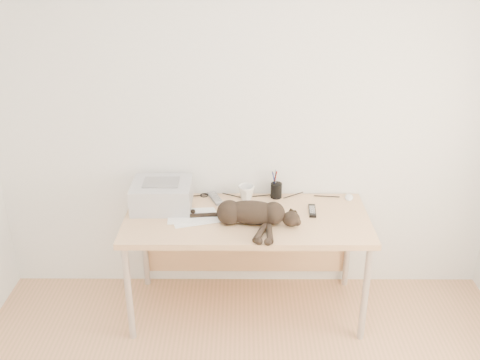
{
  "coord_description": "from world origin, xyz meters",
  "views": [
    {
      "loc": [
        -0.03,
        -1.69,
        2.41
      ],
      "look_at": [
        -0.04,
        1.34,
        1.03
      ],
      "focal_mm": 40.0,
      "sensor_mm": 36.0,
      "label": 1
    }
  ],
  "objects_px": {
    "printer": "(162,195)",
    "mug": "(246,193)",
    "desk": "(247,228)",
    "pen_cup": "(276,190)",
    "mouse": "(349,196)",
    "cat": "(250,214)"
  },
  "relations": [
    {
      "from": "mug",
      "to": "cat",
      "type": "bearing_deg",
      "value": -87.0
    },
    {
      "from": "cat",
      "to": "mouse",
      "type": "relative_size",
      "value": 7.26
    },
    {
      "from": "cat",
      "to": "mug",
      "type": "xyz_separation_m",
      "value": [
        -0.02,
        0.35,
        -0.02
      ]
    },
    {
      "from": "mug",
      "to": "mouse",
      "type": "xyz_separation_m",
      "value": [
        0.72,
        0.02,
        -0.04
      ]
    },
    {
      "from": "printer",
      "to": "mouse",
      "type": "xyz_separation_m",
      "value": [
        1.29,
        0.14,
        -0.07
      ]
    },
    {
      "from": "desk",
      "to": "cat",
      "type": "height_order",
      "value": "cat"
    },
    {
      "from": "mug",
      "to": "pen_cup",
      "type": "xyz_separation_m",
      "value": [
        0.21,
        0.03,
        0.0
      ]
    },
    {
      "from": "mug",
      "to": "printer",
      "type": "bearing_deg",
      "value": -168.71
    },
    {
      "from": "printer",
      "to": "mug",
      "type": "height_order",
      "value": "printer"
    },
    {
      "from": "mouse",
      "to": "cat",
      "type": "bearing_deg",
      "value": -138.43
    },
    {
      "from": "mug",
      "to": "mouse",
      "type": "relative_size",
      "value": 1.13
    },
    {
      "from": "desk",
      "to": "mouse",
      "type": "xyz_separation_m",
      "value": [
        0.72,
        0.19,
        0.15
      ]
    },
    {
      "from": "printer",
      "to": "cat",
      "type": "xyz_separation_m",
      "value": [
        0.59,
        -0.23,
        -0.02
      ]
    },
    {
      "from": "desk",
      "to": "pen_cup",
      "type": "bearing_deg",
      "value": 44.4
    },
    {
      "from": "cat",
      "to": "mouse",
      "type": "bearing_deg",
      "value": 35.72
    },
    {
      "from": "desk",
      "to": "pen_cup",
      "type": "distance_m",
      "value": 0.35
    },
    {
      "from": "pen_cup",
      "to": "printer",
      "type": "bearing_deg",
      "value": -169.36
    },
    {
      "from": "desk",
      "to": "pen_cup",
      "type": "relative_size",
      "value": 7.97
    },
    {
      "from": "pen_cup",
      "to": "mug",
      "type": "bearing_deg",
      "value": -171.12
    },
    {
      "from": "desk",
      "to": "pen_cup",
      "type": "xyz_separation_m",
      "value": [
        0.21,
        0.2,
        0.19
      ]
    },
    {
      "from": "desk",
      "to": "printer",
      "type": "xyz_separation_m",
      "value": [
        -0.57,
        0.06,
        0.22
      ]
    },
    {
      "from": "cat",
      "to": "mug",
      "type": "height_order",
      "value": "cat"
    }
  ]
}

